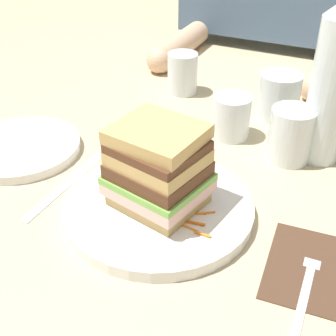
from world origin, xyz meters
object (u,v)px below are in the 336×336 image
at_px(napkin_dark, 311,268).
at_px(empty_tumbler_3, 279,96).
at_px(sandwich, 158,168).
at_px(juice_glass, 290,138).
at_px(side_plate, 20,148).
at_px(knife, 64,186).
at_px(empty_tumbler_1, 183,73).
at_px(water_bottle, 333,81).
at_px(empty_tumbler_0, 331,98).
at_px(fork, 308,279).
at_px(empty_tumbler_2, 230,116).
at_px(main_plate, 159,207).

relative_size(napkin_dark, empty_tumbler_3, 1.59).
distance_m(sandwich, empty_tumbler_3, 0.37).
xyz_separation_m(juice_glass, side_plate, (-0.42, -0.18, -0.03)).
xyz_separation_m(knife, empty_tumbler_3, (0.23, 0.37, 0.04)).
height_order(sandwich, empty_tumbler_1, sandwich).
bearing_deg(empty_tumbler_3, side_plate, -138.86).
xyz_separation_m(water_bottle, empty_tumbler_0, (-0.01, 0.14, -0.09)).
bearing_deg(empty_tumbler_3, fork, -70.23).
xyz_separation_m(empty_tumbler_1, empty_tumbler_3, (0.21, -0.03, 0.00)).
distance_m(sandwich, napkin_dark, 0.23).
bearing_deg(empty_tumbler_2, main_plate, -93.27).
xyz_separation_m(empty_tumbler_1, side_plate, (-0.15, -0.35, -0.03)).
distance_m(water_bottle, empty_tumbler_3, 0.18).
height_order(sandwich, empty_tumbler_0, sandwich).
bearing_deg(napkin_dark, knife, 178.76).
bearing_deg(knife, side_plate, 157.96).
height_order(empty_tumbler_0, side_plate, empty_tumbler_0).
relative_size(water_bottle, empty_tumbler_1, 3.59).
relative_size(sandwich, empty_tumbler_1, 1.65).
height_order(main_plate, empty_tumbler_3, empty_tumbler_3).
bearing_deg(empty_tumbler_1, main_plate, -70.35).
height_order(sandwich, empty_tumbler_2, sandwich).
bearing_deg(napkin_dark, juice_glass, 110.16).
xyz_separation_m(napkin_dark, juice_glass, (-0.09, 0.24, 0.04)).
relative_size(napkin_dark, water_bottle, 0.46).
height_order(knife, empty_tumbler_1, empty_tumbler_1).
bearing_deg(juice_glass, napkin_dark, -69.84).
height_order(empty_tumbler_1, empty_tumbler_2, empty_tumbler_1).
bearing_deg(empty_tumbler_1, empty_tumbler_0, 0.10).
relative_size(napkin_dark, side_plate, 0.69).
relative_size(sandwich, empty_tumbler_0, 1.53).
distance_m(napkin_dark, empty_tumbler_3, 0.41).
distance_m(fork, water_bottle, 0.32).
xyz_separation_m(napkin_dark, fork, (0.00, -0.02, 0.00)).
bearing_deg(sandwich, empty_tumbler_1, 109.63).
bearing_deg(napkin_dark, empty_tumbler_3, 110.73).
distance_m(fork, juice_glass, 0.28).
xyz_separation_m(empty_tumbler_0, empty_tumbler_1, (-0.30, -0.00, -0.00)).
height_order(fork, knife, fork).
bearing_deg(empty_tumbler_1, sandwich, -70.37).
bearing_deg(fork, main_plate, 169.91).
distance_m(main_plate, empty_tumbler_1, 0.42).
relative_size(knife, side_plate, 0.98).
xyz_separation_m(sandwich, water_bottle, (0.17, 0.25, 0.06)).
height_order(main_plate, juice_glass, juice_glass).
xyz_separation_m(napkin_dark, empty_tumbler_2, (-0.20, 0.27, 0.04)).
bearing_deg(empty_tumbler_0, empty_tumbler_3, -161.74).
bearing_deg(sandwich, water_bottle, 54.81).
distance_m(water_bottle, side_plate, 0.52).
bearing_deg(empty_tumbler_2, knife, -123.50).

